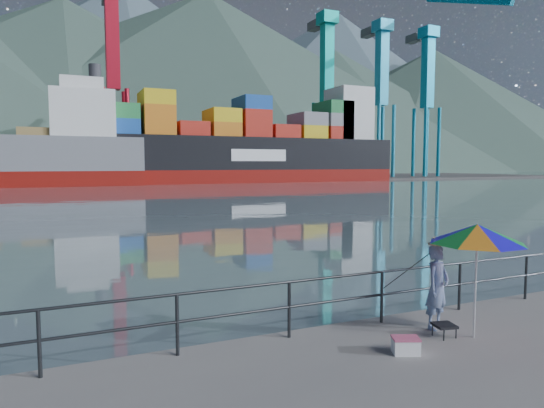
{
  "coord_description": "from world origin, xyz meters",
  "views": [
    {
      "loc": [
        -4.7,
        -5.84,
        3.09
      ],
      "look_at": [
        0.59,
        6.0,
        2.0
      ],
      "focal_mm": 32.0,
      "sensor_mm": 36.0,
      "label": 1
    }
  ],
  "objects_px": {
    "beach_umbrella": "(477,234)",
    "fisherman": "(437,287)",
    "container_ship": "(258,148)",
    "cooler_bag": "(406,346)"
  },
  "relations": [
    {
      "from": "fisherman",
      "to": "container_ship",
      "type": "bearing_deg",
      "value": 52.2
    },
    {
      "from": "cooler_bag",
      "to": "container_ship",
      "type": "distance_m",
      "value": 80.43
    },
    {
      "from": "fisherman",
      "to": "container_ship",
      "type": "xyz_separation_m",
      "value": [
        26.97,
        74.33,
        5.09
      ]
    },
    {
      "from": "beach_umbrella",
      "to": "fisherman",
      "type": "bearing_deg",
      "value": 112.72
    },
    {
      "from": "beach_umbrella",
      "to": "cooler_bag",
      "type": "xyz_separation_m",
      "value": [
        -1.59,
        -0.1,
        -1.74
      ]
    },
    {
      "from": "beach_umbrella",
      "to": "cooler_bag",
      "type": "relative_size",
      "value": 5.24
    },
    {
      "from": "fisherman",
      "to": "container_ship",
      "type": "relative_size",
      "value": 0.03
    },
    {
      "from": "beach_umbrella",
      "to": "cooler_bag",
      "type": "height_order",
      "value": "beach_umbrella"
    },
    {
      "from": "beach_umbrella",
      "to": "cooler_bag",
      "type": "bearing_deg",
      "value": -176.5
    },
    {
      "from": "fisherman",
      "to": "cooler_bag",
      "type": "relative_size",
      "value": 3.79
    }
  ]
}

